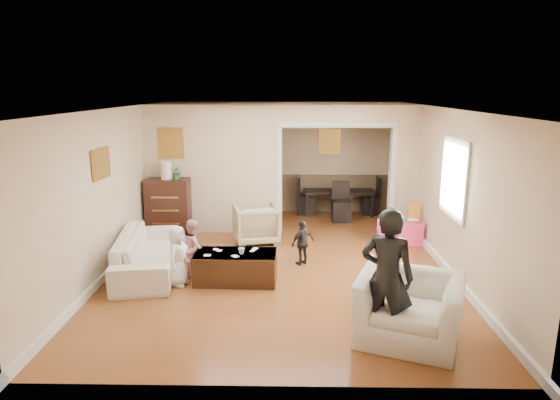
{
  "coord_description": "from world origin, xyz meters",
  "views": [
    {
      "loc": [
        0.14,
        -7.73,
        2.93
      ],
      "look_at": [
        0.0,
        0.2,
        1.05
      ],
      "focal_mm": 30.56,
      "sensor_mm": 36.0,
      "label": 1
    }
  ],
  "objects_px": {
    "adult_person": "(387,278)",
    "coffee_table": "(236,267)",
    "child_toddler": "(303,243)",
    "dining_table": "(338,202)",
    "dresser": "(169,207)",
    "table_lamp": "(167,170)",
    "play_table": "(408,232)",
    "child_kneel_b": "(194,247)",
    "armchair_front": "(409,308)",
    "sofa": "(147,252)",
    "cyan_cup": "(404,219)",
    "child_kneel_a": "(178,256)",
    "armchair_back": "(256,224)",
    "coffee_cup": "(241,251)"
  },
  "relations": [
    {
      "from": "adult_person",
      "to": "child_kneel_b",
      "type": "height_order",
      "value": "adult_person"
    },
    {
      "from": "sofa",
      "to": "armchair_front",
      "type": "height_order",
      "value": "armchair_front"
    },
    {
      "from": "play_table",
      "to": "dresser",
      "type": "bearing_deg",
      "value": 175.12
    },
    {
      "from": "adult_person",
      "to": "coffee_table",
      "type": "bearing_deg",
      "value": -22.96
    },
    {
      "from": "child_toddler",
      "to": "adult_person",
      "type": "bearing_deg",
      "value": 70.89
    },
    {
      "from": "coffee_cup",
      "to": "dining_table",
      "type": "xyz_separation_m",
      "value": [
        1.89,
        4.16,
        -0.22
      ]
    },
    {
      "from": "child_toddler",
      "to": "dresser",
      "type": "bearing_deg",
      "value": -69.12
    },
    {
      "from": "dining_table",
      "to": "child_kneel_b",
      "type": "xyz_separation_m",
      "value": [
        -2.69,
        -3.81,
        0.16
      ]
    },
    {
      "from": "cyan_cup",
      "to": "child_toddler",
      "type": "height_order",
      "value": "child_toddler"
    },
    {
      "from": "dresser",
      "to": "cyan_cup",
      "type": "height_order",
      "value": "dresser"
    },
    {
      "from": "dresser",
      "to": "child_kneel_a",
      "type": "bearing_deg",
      "value": -73.31
    },
    {
      "from": "cyan_cup",
      "to": "child_kneel_b",
      "type": "relative_size",
      "value": 0.09
    },
    {
      "from": "armchair_front",
      "to": "dining_table",
      "type": "distance_m",
      "value": 5.79
    },
    {
      "from": "child_kneel_a",
      "to": "sofa",
      "type": "bearing_deg",
      "value": 60.18
    },
    {
      "from": "armchair_front",
      "to": "coffee_cup",
      "type": "xyz_separation_m",
      "value": [
        -2.14,
        1.63,
        0.13
      ]
    },
    {
      "from": "table_lamp",
      "to": "child_toddler",
      "type": "relative_size",
      "value": 0.47
    },
    {
      "from": "play_table",
      "to": "armchair_back",
      "type": "bearing_deg",
      "value": -179.58
    },
    {
      "from": "adult_person",
      "to": "dining_table",
      "type": "bearing_deg",
      "value": -70.55
    },
    {
      "from": "sofa",
      "to": "coffee_cup",
      "type": "height_order",
      "value": "sofa"
    },
    {
      "from": "armchair_back",
      "to": "coffee_table",
      "type": "bearing_deg",
      "value": 70.46
    },
    {
      "from": "child_kneel_a",
      "to": "child_toddler",
      "type": "height_order",
      "value": "child_kneel_a"
    },
    {
      "from": "dining_table",
      "to": "dresser",
      "type": "bearing_deg",
      "value": -152.34
    },
    {
      "from": "dresser",
      "to": "coffee_table",
      "type": "xyz_separation_m",
      "value": [
        1.6,
        -2.34,
        -0.35
      ]
    },
    {
      "from": "sofa",
      "to": "coffee_table",
      "type": "bearing_deg",
      "value": -114.55
    },
    {
      "from": "coffee_table",
      "to": "adult_person",
      "type": "bearing_deg",
      "value": -42.98
    },
    {
      "from": "child_kneel_b",
      "to": "armchair_front",
      "type": "bearing_deg",
      "value": -142.08
    },
    {
      "from": "adult_person",
      "to": "child_kneel_a",
      "type": "distance_m",
      "value": 3.25
    },
    {
      "from": "child_kneel_a",
      "to": "play_table",
      "type": "bearing_deg",
      "value": -50.4
    },
    {
      "from": "child_toddler",
      "to": "child_kneel_b",
      "type": "bearing_deg",
      "value": -23.75
    },
    {
      "from": "child_toddler",
      "to": "coffee_table",
      "type": "bearing_deg",
      "value": -2.63
    },
    {
      "from": "table_lamp",
      "to": "child_kneel_b",
      "type": "xyz_separation_m",
      "value": [
        0.9,
        -2.04,
        -0.89
      ]
    },
    {
      "from": "sofa",
      "to": "cyan_cup",
      "type": "bearing_deg",
      "value": -80.89
    },
    {
      "from": "armchair_back",
      "to": "cyan_cup",
      "type": "relative_size",
      "value": 10.35
    },
    {
      "from": "adult_person",
      "to": "armchair_back",
      "type": "bearing_deg",
      "value": -44.79
    },
    {
      "from": "armchair_front",
      "to": "child_kneel_b",
      "type": "distance_m",
      "value": 3.54
    },
    {
      "from": "coffee_cup",
      "to": "child_toddler",
      "type": "relative_size",
      "value": 0.13
    },
    {
      "from": "table_lamp",
      "to": "child_kneel_b",
      "type": "distance_m",
      "value": 2.4
    },
    {
      "from": "table_lamp",
      "to": "dining_table",
      "type": "relative_size",
      "value": 0.22
    },
    {
      "from": "coffee_table",
      "to": "child_kneel_b",
      "type": "relative_size",
      "value": 1.37
    },
    {
      "from": "child_toddler",
      "to": "cyan_cup",
      "type": "bearing_deg",
      "value": 171.91
    },
    {
      "from": "play_table",
      "to": "coffee_table",
      "type": "bearing_deg",
      "value": -148.11
    },
    {
      "from": "table_lamp",
      "to": "coffee_table",
      "type": "distance_m",
      "value": 3.04
    },
    {
      "from": "armchair_front",
      "to": "table_lamp",
      "type": "xyz_separation_m",
      "value": [
        -3.83,
        4.01,
        0.96
      ]
    },
    {
      "from": "armchair_front",
      "to": "table_lamp",
      "type": "distance_m",
      "value": 5.63
    },
    {
      "from": "child_kneel_b",
      "to": "child_toddler",
      "type": "relative_size",
      "value": 1.17
    },
    {
      "from": "play_table",
      "to": "child_kneel_b",
      "type": "xyz_separation_m",
      "value": [
        -3.81,
        -1.63,
        0.23
      ]
    },
    {
      "from": "sofa",
      "to": "coffee_table",
      "type": "relative_size",
      "value": 1.78
    },
    {
      "from": "play_table",
      "to": "dining_table",
      "type": "xyz_separation_m",
      "value": [
        -1.12,
        2.18,
        0.06
      ]
    },
    {
      "from": "coffee_cup",
      "to": "adult_person",
      "type": "relative_size",
      "value": 0.06
    },
    {
      "from": "armchair_back",
      "to": "table_lamp",
      "type": "distance_m",
      "value": 2.07
    }
  ]
}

